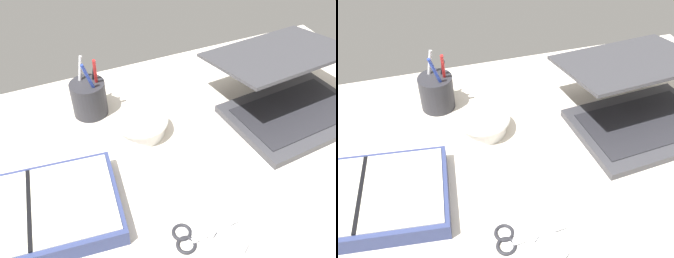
% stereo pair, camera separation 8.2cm
% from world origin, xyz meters
% --- Properties ---
extents(desk_top, '(1.40, 1.00, 0.02)m').
position_xyz_m(desk_top, '(0.00, 0.00, 0.01)').
color(desk_top, beige).
rests_on(desk_top, ground).
extents(laptop, '(0.36, 0.36, 0.16)m').
position_xyz_m(laptop, '(0.34, 0.13, 0.07)').
color(laptop, '#38383D').
rests_on(laptop, desk_top).
extents(bowl, '(0.13, 0.13, 0.05)m').
position_xyz_m(bowl, '(-0.04, 0.19, 0.05)').
color(bowl, silver).
rests_on(bowl, desk_top).
extents(pen_cup, '(0.09, 0.09, 0.17)m').
position_xyz_m(pen_cup, '(-0.13, 0.32, 0.07)').
color(pen_cup, '#28282D').
rests_on(pen_cup, desk_top).
extents(planner, '(0.36, 0.25, 0.04)m').
position_xyz_m(planner, '(-0.33, 0.04, 0.04)').
color(planner, navy).
rests_on(planner, desk_top).
extents(scissors, '(0.14, 0.07, 0.01)m').
position_xyz_m(scissors, '(-0.06, -0.12, 0.02)').
color(scissors, '#B7B7BC').
rests_on(scissors, desk_top).
extents(paper_sheet_front, '(0.21, 0.29, 0.00)m').
position_xyz_m(paper_sheet_front, '(0.01, -0.15, 0.02)').
color(paper_sheet_front, white).
rests_on(paper_sheet_front, desk_top).
extents(usb_drive, '(0.05, 0.07, 0.01)m').
position_xyz_m(usb_drive, '(-0.01, -0.16, 0.02)').
color(usb_drive, '#99999E').
rests_on(usb_drive, desk_top).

